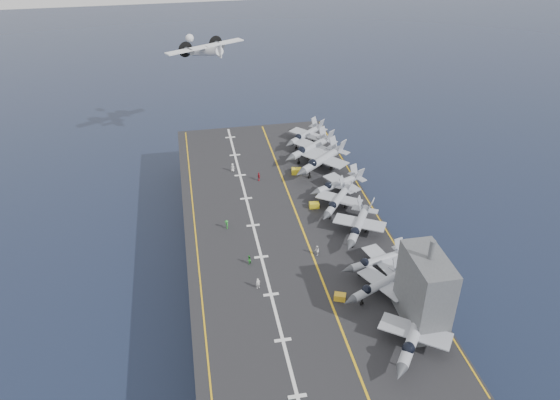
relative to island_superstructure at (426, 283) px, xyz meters
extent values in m
plane|color=#142135|center=(-15.00, 30.00, -17.90)|extent=(500.00, 500.00, 0.00)
cube|color=#56595E|center=(-15.00, 30.00, -12.90)|extent=(36.00, 90.00, 10.00)
cube|color=black|center=(-15.00, 30.00, -7.70)|extent=(38.00, 92.00, 0.40)
cube|color=gold|center=(-12.00, 30.00, -7.48)|extent=(0.35, 90.00, 0.02)
cube|color=silver|center=(-21.00, 30.00, -7.48)|extent=(0.50, 90.00, 0.02)
cube|color=gold|center=(-32.00, 30.00, -7.48)|extent=(0.25, 90.00, 0.02)
cube|color=gold|center=(3.50, 30.00, -7.48)|extent=(0.25, 90.00, 0.02)
imported|color=silver|center=(-22.78, 11.99, -6.55)|extent=(1.31, 1.06, 1.91)
imported|color=#208324|center=(-23.37, 18.52, -6.63)|extent=(1.25, 1.14, 1.73)
imported|color=#248D2A|center=(-26.04, 29.91, -6.59)|extent=(0.95, 1.22, 1.82)
imported|color=#A61A26|center=(-17.26, 47.03, -6.53)|extent=(1.04, 1.32, 1.94)
imported|color=silver|center=(-22.40, 52.13, -6.53)|extent=(1.39, 1.21, 1.94)
imported|color=white|center=(-11.25, 18.78, -6.55)|extent=(1.00, 1.28, 1.90)
camera|label=1|loc=(-31.90, -55.58, 51.65)|focal=35.00mm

